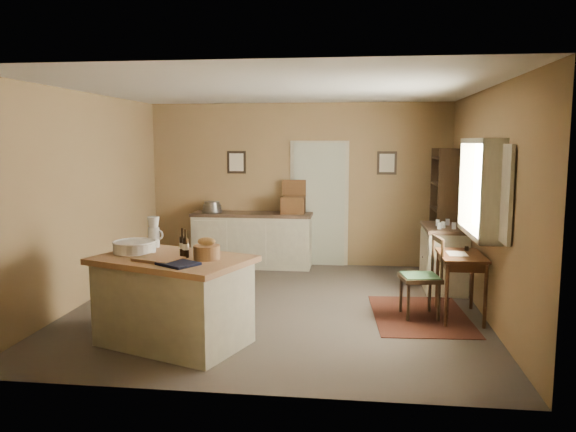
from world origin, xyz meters
name	(u,v)px	position (x,y,z in m)	size (l,w,h in m)	color
ground	(278,306)	(0.00, 0.00, 0.00)	(5.00, 5.00, 0.00)	brown
wall_back	(299,185)	(0.00, 2.50, 1.35)	(5.00, 0.10, 2.70)	olive
wall_front	(233,233)	(0.00, -2.50, 1.35)	(5.00, 0.10, 2.70)	olive
wall_left	(86,198)	(-2.50, 0.00, 1.35)	(0.10, 5.00, 2.70)	olive
wall_right	(487,203)	(2.50, 0.00, 1.35)	(0.10, 5.00, 2.70)	olive
ceiling	(277,89)	(0.00, 0.00, 2.70)	(5.00, 5.00, 0.00)	silver
door	(319,203)	(0.35, 2.47, 1.05)	(0.97, 0.06, 2.11)	#AAAE96
framed_prints	(310,163)	(0.20, 2.48, 1.72)	(2.82, 0.02, 0.38)	black
window	(485,188)	(2.42, -0.20, 1.55)	(0.25, 1.99, 1.12)	beige
work_island	(173,298)	(-0.88, -1.43, 0.48)	(1.77, 1.45, 1.20)	beige
sideboard	(253,238)	(-0.73, 2.20, 0.48)	(1.98, 0.56, 1.18)	beige
rug	(420,315)	(1.75, -0.18, 0.00)	(1.10, 1.60, 0.01)	#431710
writing_desk	(461,263)	(2.20, -0.18, 0.66)	(0.50, 0.82, 0.82)	#341C0E
desk_chair	(420,278)	(1.73, -0.21, 0.47)	(0.44, 0.44, 0.94)	black
right_cabinet	(444,257)	(2.20, 1.13, 0.46)	(0.57, 1.01, 0.99)	beige
shelving_unit	(447,213)	(2.35, 1.94, 0.98)	(0.33, 0.88, 1.96)	black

